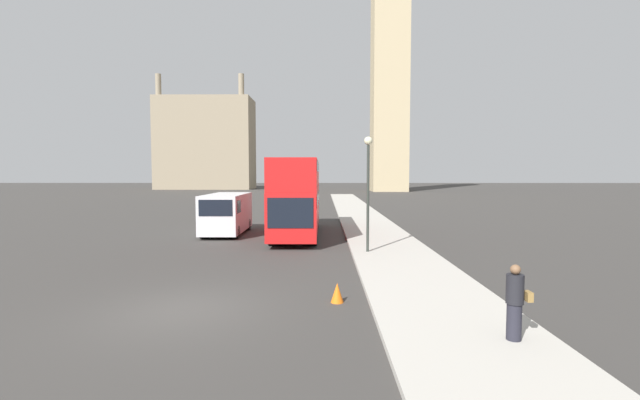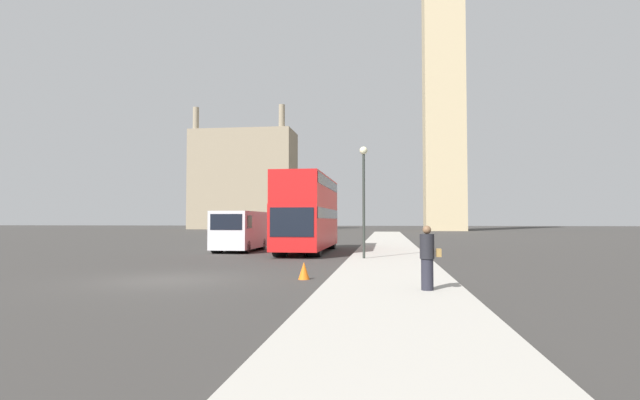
{
  "view_description": "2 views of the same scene",
  "coord_description": "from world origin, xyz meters",
  "px_view_note": "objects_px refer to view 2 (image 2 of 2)",
  "views": [
    {
      "loc": [
        3.74,
        -11.04,
        3.6
      ],
      "look_at": [
        3.54,
        15.58,
        1.94
      ],
      "focal_mm": 24.0,
      "sensor_mm": 36.0,
      "label": 1
    },
    {
      "loc": [
        6.7,
        -14.84,
        1.86
      ],
      "look_at": [
        1.92,
        21.22,
        3.33
      ],
      "focal_mm": 28.0,
      "sensor_mm": 36.0,
      "label": 2
    }
  ],
  "objects_px": {
    "white_van": "(240,230)",
    "pedestrian": "(428,258)",
    "red_double_decker_bus": "(308,210)",
    "clock_tower": "(443,49)",
    "street_lamp": "(364,183)"
  },
  "relations": [
    {
      "from": "pedestrian",
      "to": "clock_tower",
      "type": "bearing_deg",
      "value": 83.21
    },
    {
      "from": "pedestrian",
      "to": "street_lamp",
      "type": "height_order",
      "value": "street_lamp"
    },
    {
      "from": "white_van",
      "to": "red_double_decker_bus",
      "type": "bearing_deg",
      "value": -5.4
    },
    {
      "from": "clock_tower",
      "to": "pedestrian",
      "type": "height_order",
      "value": "clock_tower"
    },
    {
      "from": "pedestrian",
      "to": "white_van",
      "type": "bearing_deg",
      "value": 120.59
    },
    {
      "from": "white_van",
      "to": "pedestrian",
      "type": "distance_m",
      "value": 19.02
    },
    {
      "from": "white_van",
      "to": "pedestrian",
      "type": "relative_size",
      "value": 3.34
    },
    {
      "from": "red_double_decker_bus",
      "to": "pedestrian",
      "type": "height_order",
      "value": "red_double_decker_bus"
    },
    {
      "from": "red_double_decker_bus",
      "to": "street_lamp",
      "type": "relative_size",
      "value": 2.0
    },
    {
      "from": "clock_tower",
      "to": "white_van",
      "type": "height_order",
      "value": "clock_tower"
    },
    {
      "from": "clock_tower",
      "to": "pedestrian",
      "type": "bearing_deg",
      "value": -96.79
    },
    {
      "from": "pedestrian",
      "to": "street_lamp",
      "type": "xyz_separation_m",
      "value": [
        -2.0,
        10.01,
        2.58
      ]
    },
    {
      "from": "clock_tower",
      "to": "street_lamp",
      "type": "relative_size",
      "value": 12.57
    },
    {
      "from": "clock_tower",
      "to": "red_double_decker_bus",
      "type": "height_order",
      "value": "clock_tower"
    },
    {
      "from": "red_double_decker_bus",
      "to": "street_lamp",
      "type": "xyz_separation_m",
      "value": [
        3.48,
        -5.96,
        1.1
      ]
    }
  ]
}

